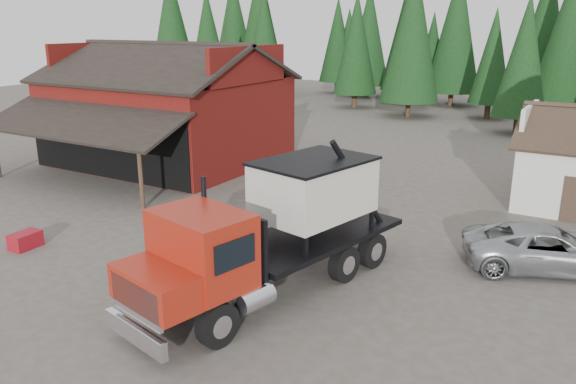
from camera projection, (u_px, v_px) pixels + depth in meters
The scene contains 9 objects.
ground at pixel (211, 247), 21.34m from camera, with size 120.00×120.00×0.00m, color #4F483E.
red_barn at pixel (167, 117), 34.08m from camera, with size 12.80×13.63×7.18m.
conifer_backdrop at pixel (473, 109), 55.97m from camera, with size 76.00×16.00×16.00m, color black, non-canonical shape.
near_pine_a at pixel (208, 43), 53.30m from camera, with size 4.40×4.40×11.40m.
near_pine_b at pixel (525, 55), 41.45m from camera, with size 3.96×3.96×10.40m.
near_pine_d at pixel (412, 33), 49.19m from camera, with size 5.28×5.28×13.40m.
feed_truck at pixel (276, 226), 17.30m from camera, with size 4.90×10.52×4.59m.
silver_car at pixel (547, 249), 19.17m from camera, with size 2.56×5.55×1.54m, color #A8ABB0.
equip_box at pixel (25, 240), 21.18m from camera, with size 0.70×1.10×0.60m, color maroon.
Camera 1 is at (12.60, -15.59, 8.14)m, focal length 35.00 mm.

